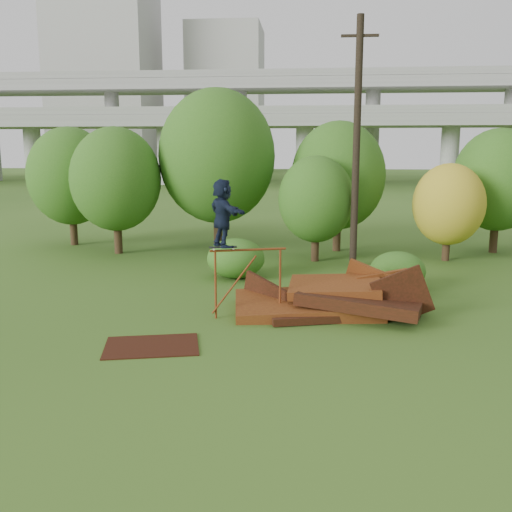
# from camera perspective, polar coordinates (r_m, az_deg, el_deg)

# --- Properties ---
(ground) EXTENTS (240.00, 240.00, 0.00)m
(ground) POSITION_cam_1_polar(r_m,az_deg,el_deg) (14.64, 2.41, -7.67)
(ground) COLOR #2D5116
(ground) RESTS_ON ground
(scrap_pile) EXTENTS (5.68, 3.24, 1.82)m
(scrap_pile) POSITION_cam_1_polar(r_m,az_deg,el_deg) (16.40, 7.24, -4.47)
(scrap_pile) COLOR #4D200D
(scrap_pile) RESTS_ON ground
(grind_rail) EXTENTS (2.04, 0.67, 1.92)m
(grind_rail) POSITION_cam_1_polar(r_m,az_deg,el_deg) (15.67, -0.79, -1.46)
(grind_rail) COLOR maroon
(grind_rail) RESTS_ON ground
(skateboard) EXTENTS (0.77, 0.41, 0.08)m
(skateboard) POSITION_cam_1_polar(r_m,az_deg,el_deg) (15.43, -3.31, 0.88)
(skateboard) COLOR black
(skateboard) RESTS_ON grind_rail
(skater) EXTENTS (1.40, 1.70, 1.83)m
(skater) POSITION_cam_1_polar(r_m,az_deg,el_deg) (15.30, -3.35, 4.31)
(skater) COLOR #141C31
(skater) RESTS_ON skateboard
(flat_plate) EXTENTS (2.49, 2.02, 0.03)m
(flat_plate) POSITION_cam_1_polar(r_m,az_deg,el_deg) (13.87, -10.39, -8.84)
(flat_plate) COLOR black
(flat_plate) RESTS_ON ground
(tree_0) EXTENTS (3.95, 3.95, 5.57)m
(tree_0) POSITION_cam_1_polar(r_m,az_deg,el_deg) (25.88, -13.87, 7.46)
(tree_0) COLOR black
(tree_0) RESTS_ON ground
(tree_1) EXTENTS (5.24, 5.24, 7.29)m
(tree_1) POSITION_cam_1_polar(r_m,az_deg,el_deg) (26.12, -3.92, 9.91)
(tree_1) COLOR black
(tree_1) RESTS_ON ground
(tree_2) EXTENTS (3.09, 3.09, 4.35)m
(tree_2) POSITION_cam_1_polar(r_m,az_deg,el_deg) (23.54, 6.02, 5.65)
(tree_2) COLOR black
(tree_2) RESTS_ON ground
(tree_3) EXTENTS (4.21, 4.21, 5.84)m
(tree_3) POSITION_cam_1_polar(r_m,az_deg,el_deg) (26.05, 8.23, 7.94)
(tree_3) COLOR black
(tree_3) RESTS_ON ground
(tree_4) EXTENTS (2.93, 2.93, 4.04)m
(tree_4) POSITION_cam_1_polar(r_m,az_deg,el_deg) (24.84, 18.71, 4.90)
(tree_4) COLOR black
(tree_4) RESTS_ON ground
(tree_5) EXTENTS (3.93, 3.93, 5.52)m
(tree_5) POSITION_cam_1_polar(r_m,az_deg,el_deg) (27.52, 23.06, 7.01)
(tree_5) COLOR black
(tree_5) RESTS_ON ground
(tree_6) EXTENTS (4.04, 4.04, 5.65)m
(tree_6) POSITION_cam_1_polar(r_m,az_deg,el_deg) (28.84, -18.05, 7.60)
(tree_6) COLOR black
(tree_6) RESTS_ON ground
(shrub_left) EXTENTS (2.09, 1.93, 1.44)m
(shrub_left) POSITION_cam_1_polar(r_m,az_deg,el_deg) (20.54, -2.04, -0.23)
(shrub_left) COLOR #1B4913
(shrub_left) RESTS_ON ground
(shrub_right) EXTENTS (1.83, 1.67, 1.29)m
(shrub_right) POSITION_cam_1_polar(r_m,az_deg,el_deg) (19.34, 13.97, -1.46)
(shrub_right) COLOR #1B4913
(shrub_right) RESTS_ON ground
(utility_pole) EXTENTS (1.40, 0.28, 9.50)m
(utility_pole) POSITION_cam_1_polar(r_m,az_deg,el_deg) (22.63, 10.02, 11.07)
(utility_pole) COLOR black
(utility_pole) RESTS_ON ground
(freeway_overpass) EXTENTS (160.00, 15.00, 13.70)m
(freeway_overpass) POSITION_cam_1_polar(r_m,az_deg,el_deg) (77.01, 4.96, 14.89)
(freeway_overpass) COLOR gray
(freeway_overpass) RESTS_ON ground
(building_left) EXTENTS (18.00, 16.00, 35.00)m
(building_left) POSITION_cam_1_polar(r_m,az_deg,el_deg) (116.26, -14.79, 16.70)
(building_left) COLOR #9E9E99
(building_left) RESTS_ON ground
(building_right) EXTENTS (14.00, 14.00, 28.00)m
(building_right) POSITION_cam_1_polar(r_m,az_deg,el_deg) (117.45, -2.97, 15.25)
(building_right) COLOR #9E9E99
(building_right) RESTS_ON ground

